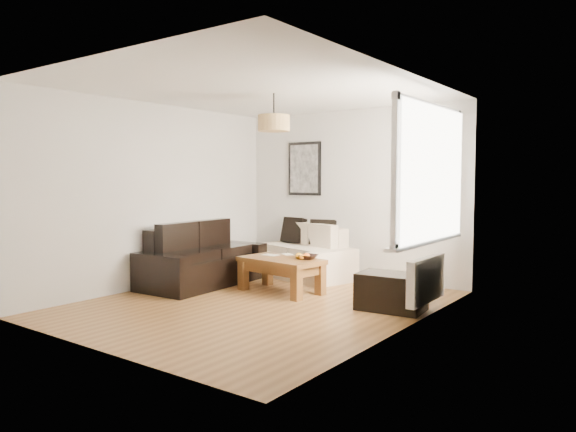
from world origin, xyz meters
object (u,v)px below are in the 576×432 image
Objects in this scene: coffee_table at (281,275)px; ottoman at (391,292)px; loveseat_cream at (304,253)px; sofa_leather at (203,256)px.

ottoman is (1.64, -0.03, -0.02)m from coffee_table.
ottoman is at bearing -0.96° from coffee_table.
sofa_leather is at bearing -107.00° from loveseat_cream.
ottoman is at bearing -89.20° from sofa_leather.
coffee_table is 1.51× the size of ottoman.
coffee_table is (0.37, -1.09, -0.16)m from loveseat_cream.
coffee_table reaches higher than ottoman.
sofa_leather is 2.52× the size of ottoman.
loveseat_cream is 1.58m from sofa_leather.
sofa_leather is at bearing -175.99° from ottoman.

